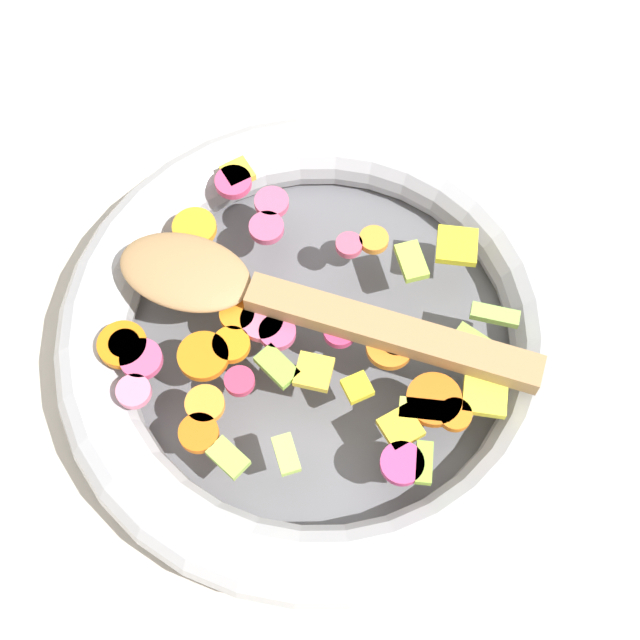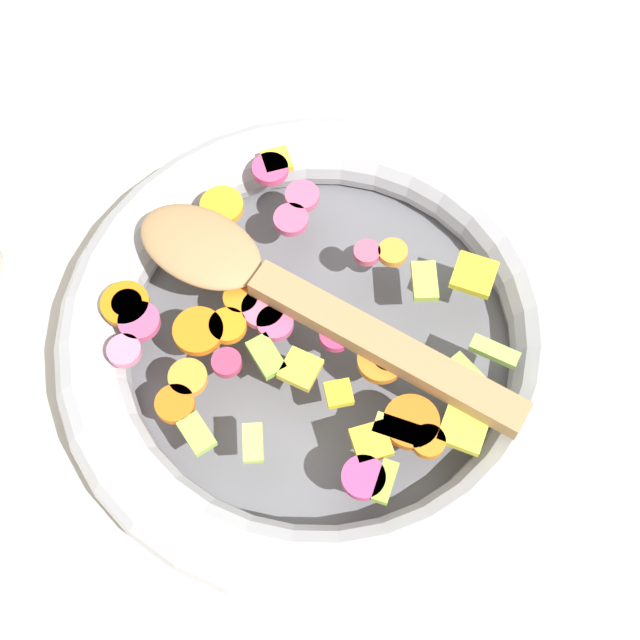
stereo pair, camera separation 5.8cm
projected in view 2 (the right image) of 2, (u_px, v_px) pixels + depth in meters
ground_plane at (320, 351)px, 0.63m from camera, size 4.00×4.00×0.00m
skillet at (320, 338)px, 0.61m from camera, size 0.36×0.36×0.05m
chopped_vegetables at (294, 331)px, 0.58m from camera, size 0.24×0.26×0.01m
wooden_spoon at (282, 291)px, 0.58m from camera, size 0.14×0.28×0.01m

